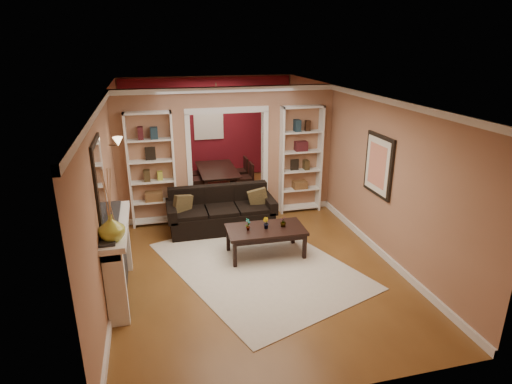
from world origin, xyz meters
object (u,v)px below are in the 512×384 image
object	(u,v)px
coffee_table	(266,242)
dining_table	(219,180)
sofa	(221,210)
bookshelf_left	(152,170)
bookshelf_right	(301,160)
fireplace	(120,259)

from	to	relation	value
coffee_table	dining_table	distance (m)	3.55
sofa	dining_table	bearing A→B (deg)	81.90
sofa	bookshelf_left	world-z (taller)	bookshelf_left
bookshelf_right	fireplace	bearing A→B (deg)	-145.20
bookshelf_left	fireplace	world-z (taller)	bookshelf_left
bookshelf_left	bookshelf_right	xyz separation A→B (m)	(3.10, 0.00, 0.00)
fireplace	dining_table	size ratio (longest dim) A/B	1.03
sofa	bookshelf_left	size ratio (longest dim) A/B	0.91
bookshelf_left	bookshelf_right	bearing A→B (deg)	0.00
sofa	fireplace	world-z (taller)	fireplace
bookshelf_right	fireplace	distance (m)	4.47
fireplace	bookshelf_right	bearing A→B (deg)	34.80
fireplace	dining_table	world-z (taller)	fireplace
fireplace	coffee_table	bearing A→B (deg)	16.04
coffee_table	bookshelf_right	world-z (taller)	bookshelf_right
sofa	dining_table	distance (m)	2.30
coffee_table	bookshelf_right	xyz separation A→B (m)	(1.27, 1.85, 0.90)
bookshelf_left	bookshelf_right	distance (m)	3.10
sofa	dining_table	xyz separation A→B (m)	(0.32, 2.27, -0.12)
bookshelf_left	fireplace	bearing A→B (deg)	-102.05
bookshelf_left	sofa	bearing A→B (deg)	-24.60
fireplace	bookshelf_left	bearing A→B (deg)	77.95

